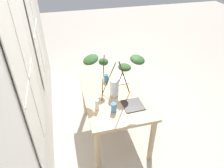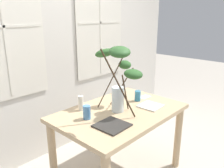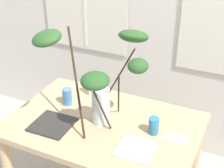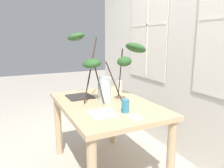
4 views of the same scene
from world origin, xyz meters
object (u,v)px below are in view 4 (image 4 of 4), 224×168
Objects in this scene: plate_square_right at (102,113)px; pillar_candle at (120,87)px; dining_table at (105,114)px; vase_with_branches at (107,65)px; drinking_glass_blue_right at (125,106)px; plate_square_left at (80,97)px; drinking_glass_blue_left at (101,88)px.

plate_square_right is 1.38× the size of pillar_candle.
plate_square_right is at bearing -39.54° from pillar_candle.
dining_table is 0.49m from vase_with_branches.
drinking_glass_blue_right is 0.21m from plate_square_right.
pillar_candle is (0.04, 0.46, 0.07)m from plate_square_left.
drinking_glass_blue_left is (-0.34, 0.07, -0.31)m from vase_with_branches.
dining_table is 10.01× the size of drinking_glass_blue_left.
plate_square_left is (0.05, -0.27, -0.06)m from drinking_glass_blue_left.
plate_square_right is at bearing -28.65° from dining_table.
vase_with_branches is 6.66× the size of drinking_glass_blue_right.
drinking_glass_blue_left reaches higher than dining_table.
pillar_candle reaches higher than plate_square_right.
dining_table is 0.43m from pillar_candle.
plate_square_right is 0.71m from pillar_candle.
vase_with_branches reaches higher than plate_square_left.
vase_with_branches is at bearing 99.34° from dining_table.
drinking_glass_blue_right is (0.34, 0.01, -0.32)m from vase_with_branches.
dining_table is at bearing -80.66° from vase_with_branches.
pillar_candle is at bearing 140.46° from plate_square_right.
plate_square_left is (-0.29, -0.19, -0.37)m from vase_with_branches.
vase_with_branches reaches higher than drinking_glass_blue_left.
dining_table is 1.68× the size of vase_with_branches.
drinking_glass_blue_left is at bearing 174.75° from drinking_glass_blue_right.
plate_square_left reaches higher than plate_square_right.
dining_table is 0.36m from plate_square_right.
dining_table is at bearing 151.35° from plate_square_right.
drinking_glass_blue_right is 0.71× the size of pillar_candle.
pillar_candle is (-0.59, 0.25, 0.02)m from drinking_glass_blue_right.
drinking_glass_blue_left is (-0.34, 0.10, 0.18)m from dining_table.
plate_square_right is at bearing 0.68° from plate_square_left.
drinking_glass_blue_left is at bearing 157.76° from plate_square_right.
plate_square_left is 0.59m from plate_square_right.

